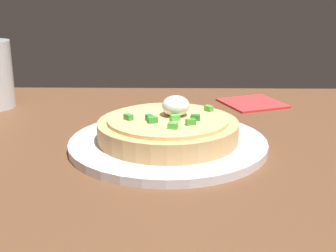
# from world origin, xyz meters

# --- Properties ---
(dining_table) EXTENTS (1.16, 0.70, 0.03)m
(dining_table) POSITION_xyz_m (0.00, 0.00, 0.02)
(dining_table) COLOR brown
(dining_table) RESTS_ON ground
(plate) EXTENTS (0.28, 0.28, 0.01)m
(plate) POSITION_xyz_m (0.03, -0.03, 0.04)
(plate) COLOR white
(plate) RESTS_ON dining_table
(pizza) EXTENTS (0.20, 0.20, 0.06)m
(pizza) POSITION_xyz_m (0.03, -0.03, 0.06)
(pizza) COLOR tan
(pizza) RESTS_ON plate
(napkin) EXTENTS (0.14, 0.14, 0.00)m
(napkin) POSITION_xyz_m (0.19, 0.21, 0.03)
(napkin) COLOR red
(napkin) RESTS_ON dining_table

